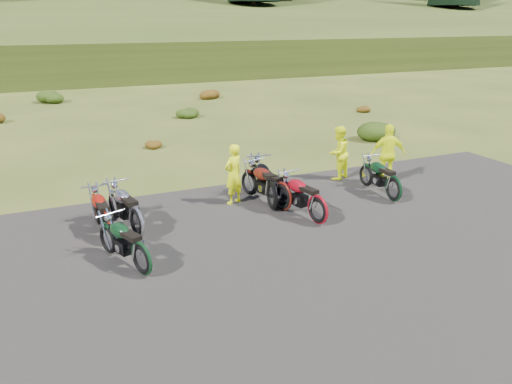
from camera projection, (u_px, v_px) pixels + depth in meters
name	position (u px, v px, depth m)	size (l,w,h in m)	color
ground	(263.00, 242.00, 10.90)	(300.00, 300.00, 0.00)	#3A4617
gravel_pad	(308.00, 285.00, 9.18)	(20.00, 12.00, 0.04)	black
hill_slope	(73.00, 62.00, 54.10)	(300.00, 46.00, 3.00)	#344115
hill_plateau	(49.00, 40.00, 105.93)	(300.00, 90.00, 9.17)	#344115
shrub_3	(52.00, 95.00, 28.42)	(1.56, 1.56, 0.92)	#1F350D
shrub_4	(152.00, 142.00, 18.62)	(0.77, 0.77, 0.45)	#5A250B
shrub_5	(187.00, 112.00, 24.28)	(1.03, 1.03, 0.61)	#1F350D
shrub_6	(208.00, 92.00, 29.93)	(1.30, 1.30, 0.77)	#5A250B
shrub_7	(378.00, 127.00, 20.03)	(1.56, 1.56, 0.92)	#1F350D
shrub_8	(361.00, 108.00, 25.79)	(0.77, 0.77, 0.45)	#5A250B
motorcycle_1	(109.00, 243.00, 10.88)	(1.91, 0.64, 1.00)	maroon
motorcycle_2	(143.00, 276.00, 9.48)	(1.89, 0.63, 0.99)	black
motorcycle_3	(138.00, 238.00, 11.11)	(2.01, 0.67, 1.05)	#AFAEB3
motorcycle_4	(282.00, 211.00, 12.65)	(2.09, 0.70, 1.09)	#52150D
motorcycle_5	(272.00, 210.00, 12.70)	(2.18, 0.73, 1.14)	black
motorcycle_6	(317.00, 225.00, 11.82)	(2.00, 0.67, 1.05)	maroon
motorcycle_7	(392.00, 202.00, 13.27)	(1.96, 0.65, 1.02)	black
person_middle	(233.00, 175.00, 12.88)	(0.58, 0.38, 1.58)	#DCE90C
person_right_a	(338.00, 154.00, 14.86)	(0.78, 0.61, 1.60)	#DCE90C
person_right_b	(388.00, 155.00, 14.43)	(1.03, 0.43, 1.76)	#DCE90C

